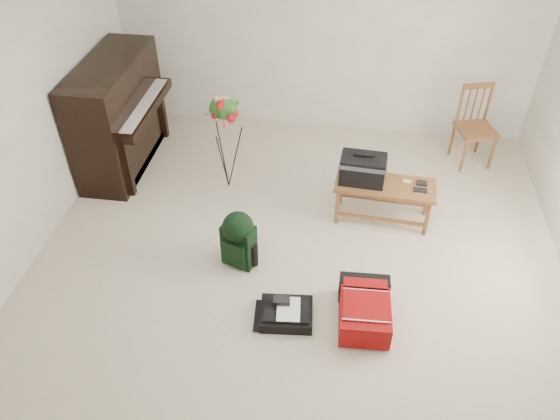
% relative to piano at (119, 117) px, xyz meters
% --- Properties ---
extents(floor, '(5.00, 5.50, 0.01)m').
position_rel_piano_xyz_m(floor, '(2.19, -1.60, -0.60)').
color(floor, beige).
rests_on(floor, ground).
extents(ceiling, '(5.00, 5.50, 0.01)m').
position_rel_piano_xyz_m(ceiling, '(2.19, -1.60, 1.90)').
color(ceiling, white).
rests_on(ceiling, wall_back).
extents(wall_back, '(5.00, 0.04, 2.50)m').
position_rel_piano_xyz_m(wall_back, '(2.19, 1.15, 0.65)').
color(wall_back, white).
rests_on(wall_back, floor).
extents(piano, '(0.71, 1.50, 1.25)m').
position_rel_piano_xyz_m(piano, '(0.00, 0.00, 0.00)').
color(piano, black).
rests_on(piano, floor).
extents(bench, '(1.02, 0.46, 0.77)m').
position_rel_piano_xyz_m(bench, '(2.81, -0.61, -0.06)').
color(bench, brown).
rests_on(bench, floor).
extents(dining_chair, '(0.50, 0.50, 0.93)m').
position_rel_piano_xyz_m(dining_chair, '(4.01, 0.61, -0.15)').
color(dining_chair, brown).
rests_on(dining_chair, floor).
extents(red_suitcase, '(0.44, 0.64, 0.27)m').
position_rel_piano_xyz_m(red_suitcase, '(2.84, -1.95, -0.46)').
color(red_suitcase, '#A30610').
rests_on(red_suitcase, floor).
extents(black_duffel, '(0.48, 0.40, 0.19)m').
position_rel_piano_xyz_m(black_duffel, '(2.19, -2.07, -0.53)').
color(black_duffel, black).
rests_on(black_duffel, floor).
extents(green_backpack, '(0.34, 0.32, 0.59)m').
position_rel_piano_xyz_m(green_backpack, '(1.66, -1.46, -0.27)').
color(green_backpack, black).
rests_on(green_backpack, floor).
extents(flower_stand, '(0.44, 0.44, 1.15)m').
position_rel_piano_xyz_m(flower_stand, '(1.29, -0.30, -0.04)').
color(flower_stand, black).
rests_on(flower_stand, floor).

